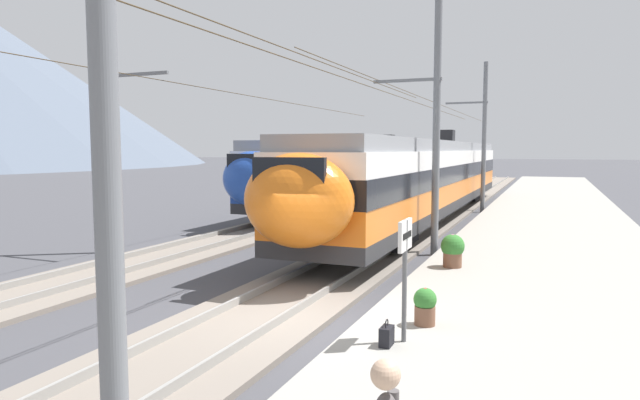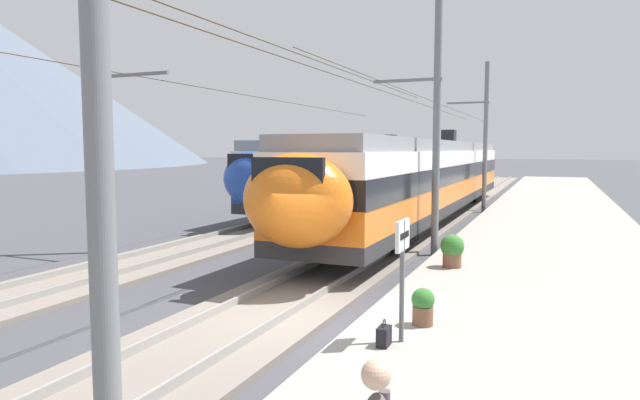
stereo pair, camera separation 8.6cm
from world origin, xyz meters
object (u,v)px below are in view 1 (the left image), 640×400
at_px(catenary_mast_west, 91,47).
at_px(catenary_mast_east, 482,135).
at_px(catenary_mast_mid, 432,125).
at_px(potted_plant_platform_edge, 425,305).
at_px(train_far_track, 367,168).
at_px(train_near_platform, 428,175).
at_px(catenary_mast_far_side, 111,122).
at_px(platform_sign, 405,253).
at_px(potted_plant_by_shelter, 453,249).
at_px(handbag_near_sign, 387,336).

distance_m(catenary_mast_west, catenary_mast_east, 28.02).
bearing_deg(catenary_mast_west, catenary_mast_mid, 0.01).
bearing_deg(potted_plant_platform_edge, train_far_track, 20.08).
bearing_deg(train_near_platform, catenary_mast_far_side, 146.73).
relative_size(platform_sign, potted_plant_by_shelter, 2.27).
bearing_deg(platform_sign, potted_plant_by_shelter, 2.13).
xyz_separation_m(catenary_mast_mid, catenary_mast_east, (13.54, 0.00, 0.01)).
height_order(catenary_mast_mid, platform_sign, catenary_mast_mid).
bearing_deg(handbag_near_sign, platform_sign, -34.32).
height_order(catenary_mast_west, catenary_mast_far_side, catenary_mast_far_side).
height_order(platform_sign, handbag_near_sign, platform_sign).
xyz_separation_m(train_near_platform, potted_plant_by_shelter, (-11.48, -3.06, -1.44)).
relative_size(train_near_platform, train_far_track, 0.97).
xyz_separation_m(train_near_platform, handbag_near_sign, (-18.04, -3.09, -1.78)).
bearing_deg(catenary_mast_west, handbag_near_sign, -14.30).
bearing_deg(catenary_mast_east, catenary_mast_mid, -180.00).
relative_size(train_near_platform, handbag_near_sign, 69.79).
height_order(potted_plant_platform_edge, potted_plant_by_shelter, potted_plant_by_shelter).
height_order(train_near_platform, catenary_mast_west, catenary_mast_west).
xyz_separation_m(train_far_track, catenary_mast_mid, (-17.00, -7.67, 2.02)).
bearing_deg(catenary_mast_mid, train_far_track, 24.27).
distance_m(catenary_mast_mid, catenary_mast_far_side, 10.53).
distance_m(catenary_mast_west, catenary_mast_far_side, 14.55).
xyz_separation_m(catenary_mast_far_side, potted_plant_by_shelter, (0.70, -11.06, -3.59)).
height_order(handbag_near_sign, potted_plant_by_shelter, potted_plant_by_shelter).
bearing_deg(train_near_platform, catenary_mast_west, -175.39).
distance_m(platform_sign, potted_plant_platform_edge, 1.51).
distance_m(catenary_mast_west, handbag_near_sign, 6.34).
relative_size(train_far_track, handbag_near_sign, 71.95).
relative_size(train_near_platform, catenary_mast_west, 0.78).
height_order(catenary_mast_mid, potted_plant_platform_edge, catenary_mast_mid).
xyz_separation_m(catenary_mast_mid, potted_plant_by_shelter, (-3.05, -1.22, -3.46)).
height_order(train_near_platform, platform_sign, train_near_platform).
bearing_deg(catenary_mast_far_side, catenary_mast_mid, -69.11).
bearing_deg(catenary_mast_mid, potted_plant_by_shelter, -158.24).
height_order(catenary_mast_west, potted_plant_by_shelter, catenary_mast_west).
distance_m(train_near_platform, catenary_mast_mid, 8.86).
relative_size(catenary_mast_west, potted_plant_by_shelter, 44.79).
xyz_separation_m(train_near_platform, platform_sign, (-17.74, -3.29, -0.44)).
relative_size(potted_plant_platform_edge, potted_plant_by_shelter, 0.76).
distance_m(handbag_near_sign, potted_plant_by_shelter, 6.57).
bearing_deg(catenary_mast_far_side, catenary_mast_east, -29.62).
distance_m(train_near_platform, catenary_mast_east, 5.80).
relative_size(train_far_track, catenary_mast_west, 0.80).
bearing_deg(platform_sign, train_near_platform, 10.52).
xyz_separation_m(platform_sign, potted_plant_by_shelter, (6.26, 0.23, -1.00)).
distance_m(train_near_platform, potted_plant_by_shelter, 11.97).
bearing_deg(catenary_mast_west, train_near_platform, 4.61).
bearing_deg(platform_sign, catenary_mast_east, 3.63).
bearing_deg(catenary_mast_east, catenary_mast_west, -179.99).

